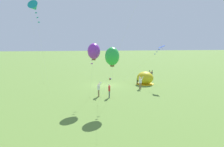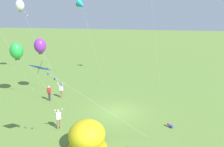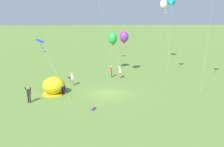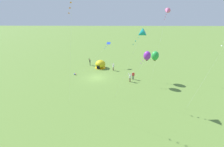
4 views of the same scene
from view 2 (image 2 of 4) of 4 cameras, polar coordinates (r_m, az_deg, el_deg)
The scene contains 11 objects.
ground_plane at distance 21.93m, azimuth 1.17°, elevation -9.99°, with size 300.00×300.00×0.00m, color olive.
popup_tent at distance 16.09m, azimuth -6.54°, elevation -15.74°, with size 2.81×2.81×2.10m.
toddler_crawling at distance 19.67m, azimuth 14.93°, elevation -12.94°, with size 0.43×0.54×0.32m.
person_strolling at distance 25.93m, azimuth -13.16°, elevation -4.10°, with size 0.52×0.68×1.89m.
person_watching_sky at distance 25.37m, azimuth -16.09°, elevation -4.78°, with size 0.29×0.58×1.72m.
person_with_toddler at distance 18.97m, azimuth -13.78°, elevation -11.17°, with size 0.69×0.71×1.89m.
kite_white at distance 38.66m, azimuth -22.92°, elevation 16.07°, with size 1.52×4.92×11.78m.
kite_teal at distance 31.28m, azimuth -7.99°, elevation 17.34°, with size 1.70×4.39×11.49m.
kite_green at distance 27.11m, azimuth -23.68°, elevation 5.43°, with size 1.91×6.84×6.33m.
kite_purple at distance 27.14m, azimuth -18.28°, elevation 6.89°, with size 1.38×3.24×6.72m.
kite_blue at distance 13.80m, azimuth -17.32°, elevation 0.70°, with size 4.92×6.84×6.52m.
Camera 2 is at (-19.19, -5.54, 9.05)m, focal length 35.00 mm.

